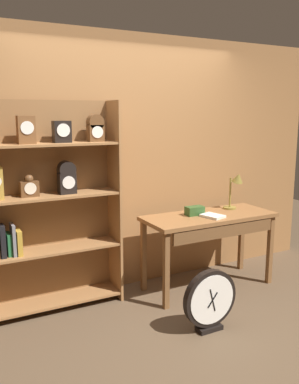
{
  "coord_description": "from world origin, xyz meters",
  "views": [
    {
      "loc": [
        -1.74,
        -2.52,
        1.81
      ],
      "look_at": [
        -0.11,
        0.58,
        1.14
      ],
      "focal_mm": 38.31,
      "sensor_mm": 36.0,
      "label": 1
    }
  ],
  "objects_px": {
    "round_clock_large": "(210,300)",
    "open_repair_manual": "(213,216)",
    "bookshelf": "(45,204)",
    "desk_lamp": "(236,185)",
    "toolbox_small": "(195,211)",
    "workbench": "(210,224)"
  },
  "relations": [
    {
      "from": "round_clock_large",
      "to": "open_repair_manual",
      "type": "bearing_deg",
      "value": 53.15
    },
    {
      "from": "bookshelf",
      "to": "open_repair_manual",
      "type": "distance_m",
      "value": 1.64
    },
    {
      "from": "open_repair_manual",
      "to": "round_clock_large",
      "type": "xyz_separation_m",
      "value": [
        -0.49,
        -0.65,
        -0.52
      ]
    },
    {
      "from": "open_repair_manual",
      "to": "round_clock_large",
      "type": "height_order",
      "value": "open_repair_manual"
    },
    {
      "from": "bookshelf",
      "to": "round_clock_large",
      "type": "relative_size",
      "value": 3.59
    },
    {
      "from": "desk_lamp",
      "to": "open_repair_manual",
      "type": "relative_size",
      "value": 1.86
    },
    {
      "from": "round_clock_large",
      "to": "desk_lamp",
      "type": "bearing_deg",
      "value": 42.18
    },
    {
      "from": "bookshelf",
      "to": "round_clock_large",
      "type": "height_order",
      "value": "bookshelf"
    },
    {
      "from": "desk_lamp",
      "to": "round_clock_large",
      "type": "height_order",
      "value": "desk_lamp"
    },
    {
      "from": "bookshelf",
      "to": "toolbox_small",
      "type": "xyz_separation_m",
      "value": [
        1.47,
        -0.23,
        -0.18
      ]
    },
    {
      "from": "bookshelf",
      "to": "round_clock_large",
      "type": "xyz_separation_m",
      "value": [
        1.09,
        -1.04,
        -0.74
      ]
    },
    {
      "from": "bookshelf",
      "to": "workbench",
      "type": "relative_size",
      "value": 1.39
    },
    {
      "from": "open_repair_manual",
      "to": "toolbox_small",
      "type": "bearing_deg",
      "value": 108.36
    },
    {
      "from": "bookshelf",
      "to": "workbench",
      "type": "distance_m",
      "value": 1.67
    },
    {
      "from": "desk_lamp",
      "to": "round_clock_large",
      "type": "distance_m",
      "value": 1.46
    },
    {
      "from": "toolbox_small",
      "to": "open_repair_manual",
      "type": "relative_size",
      "value": 0.85
    },
    {
      "from": "open_repair_manual",
      "to": "round_clock_large",
      "type": "relative_size",
      "value": 0.41
    },
    {
      "from": "workbench",
      "to": "open_repair_manual",
      "type": "relative_size",
      "value": 6.3
    },
    {
      "from": "toolbox_small",
      "to": "desk_lamp",
      "type": "bearing_deg",
      "value": 2.39
    },
    {
      "from": "desk_lamp",
      "to": "open_repair_manual",
      "type": "bearing_deg",
      "value": -157.01
    },
    {
      "from": "toolbox_small",
      "to": "round_clock_large",
      "type": "distance_m",
      "value": 1.05
    },
    {
      "from": "workbench",
      "to": "toolbox_small",
      "type": "distance_m",
      "value": 0.22
    }
  ]
}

